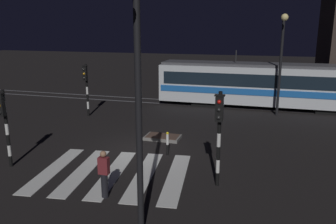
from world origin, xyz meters
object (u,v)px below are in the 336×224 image
at_px(pedestrian_waiting_at_kerb, 104,174).
at_px(tram, 268,84).
at_px(street_lamp_near_kerb, 134,84).
at_px(street_lamp_trackside_right, 282,52).
at_px(traffic_light_corner_near_right, 219,125).
at_px(traffic_light_corner_near_left, 4,117).
at_px(bollard_island_edge, 167,143).
at_px(traffic_light_corner_far_left, 86,82).

bearing_deg(pedestrian_waiting_at_kerb, tram, 71.40).
bearing_deg(street_lamp_near_kerb, tram, 79.23).
relative_size(street_lamp_trackside_right, tram, 0.41).
relative_size(traffic_light_corner_near_right, traffic_light_corner_near_left, 1.08).
bearing_deg(bollard_island_edge, street_lamp_trackside_right, 60.60).
height_order(street_lamp_near_kerb, bollard_island_edge, street_lamp_near_kerb).
bearing_deg(traffic_light_corner_near_left, bollard_island_edge, 28.27).
bearing_deg(traffic_light_corner_near_left, tram, 54.25).
bearing_deg(street_lamp_trackside_right, street_lamp_near_kerb, -104.74).
bearing_deg(pedestrian_waiting_at_kerb, traffic_light_corner_near_right, 28.02).
xyz_separation_m(traffic_light_corner_far_left, street_lamp_trackside_right, (12.09, 3.59, 1.93)).
distance_m(traffic_light_corner_near_left, bollard_island_edge, 7.05).
xyz_separation_m(traffic_light_corner_near_right, tram, (1.66, 13.77, -0.62)).
distance_m(street_lamp_trackside_right, pedestrian_waiting_at_kerb, 15.10).
bearing_deg(traffic_light_corner_far_left, traffic_light_corner_near_right, -39.15).
distance_m(traffic_light_corner_far_left, pedestrian_waiting_at_kerb, 11.69).
bearing_deg(traffic_light_corner_far_left, street_lamp_trackside_right, 16.55).
height_order(traffic_light_corner_far_left, bollard_island_edge, traffic_light_corner_far_left).
xyz_separation_m(traffic_light_corner_near_right, traffic_light_corner_far_left, (-9.74, 7.93, -0.07)).
xyz_separation_m(pedestrian_waiting_at_kerb, bollard_island_edge, (0.95, 4.54, -0.32)).
bearing_deg(bollard_island_edge, street_lamp_near_kerb, -81.22).
relative_size(street_lamp_trackside_right, pedestrian_waiting_at_kerb, 3.85).
bearing_deg(bollard_island_edge, traffic_light_corner_far_left, 143.02).
xyz_separation_m(traffic_light_corner_near_left, street_lamp_near_kerb, (7.03, -3.16, 2.18)).
relative_size(tram, bollard_island_edge, 14.37).
xyz_separation_m(street_lamp_near_kerb, tram, (3.34, 17.57, -2.62)).
xyz_separation_m(traffic_light_corner_near_left, street_lamp_trackside_right, (11.06, 12.16, 2.04)).
bearing_deg(tram, street_lamp_trackside_right, -72.92).
bearing_deg(traffic_light_corner_far_left, tram, 27.13).
distance_m(traffic_light_corner_near_right, bollard_island_edge, 4.15).
bearing_deg(traffic_light_corner_near_right, pedestrian_waiting_at_kerb, -151.98).
xyz_separation_m(traffic_light_corner_near_right, street_lamp_near_kerb, (-1.69, -3.80, 2.00)).
bearing_deg(street_lamp_near_kerb, traffic_light_corner_near_left, 155.78).
height_order(traffic_light_corner_near_left, pedestrian_waiting_at_kerb, traffic_light_corner_near_left).
relative_size(street_lamp_trackside_right, bollard_island_edge, 5.93).
distance_m(traffic_light_corner_near_right, traffic_light_corner_near_left, 8.74).
relative_size(street_lamp_trackside_right, street_lamp_near_kerb, 0.96).
bearing_deg(traffic_light_corner_near_left, traffic_light_corner_far_left, 96.83).
distance_m(tram, bollard_island_edge, 12.03).
xyz_separation_m(street_lamp_trackside_right, street_lamp_near_kerb, (-4.03, -15.32, 0.14)).
bearing_deg(street_lamp_near_kerb, bollard_island_edge, 98.78).
relative_size(traffic_light_corner_far_left, pedestrian_waiting_at_kerb, 2.03).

